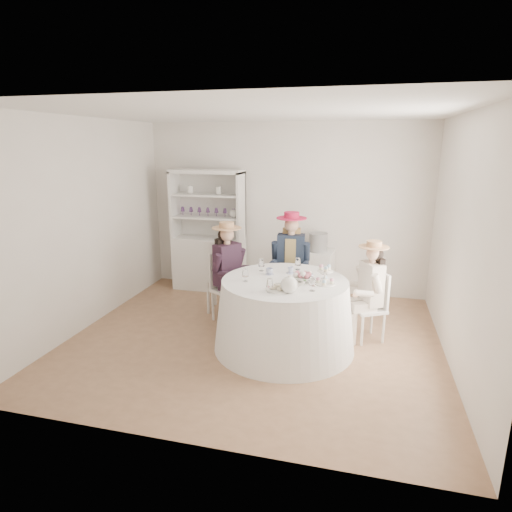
# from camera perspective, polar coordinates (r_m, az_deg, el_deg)

# --- Properties ---
(ground) EXTENTS (4.50, 4.50, 0.00)m
(ground) POSITION_cam_1_polar(r_m,az_deg,el_deg) (5.45, -0.26, -11.01)
(ground) COLOR #886144
(ground) RESTS_ON ground
(ceiling) EXTENTS (4.50, 4.50, 0.00)m
(ceiling) POSITION_cam_1_polar(r_m,az_deg,el_deg) (4.92, -0.30, 18.63)
(ceiling) COLOR white
(ceiling) RESTS_ON wall_back
(wall_back) EXTENTS (4.50, 0.00, 4.50)m
(wall_back) POSITION_cam_1_polar(r_m,az_deg,el_deg) (6.93, 3.89, 6.29)
(wall_back) COLOR silver
(wall_back) RESTS_ON ground
(wall_front) EXTENTS (4.50, 0.00, 4.50)m
(wall_front) POSITION_cam_1_polar(r_m,az_deg,el_deg) (3.18, -9.38, -4.13)
(wall_front) COLOR silver
(wall_front) RESTS_ON ground
(wall_left) EXTENTS (0.00, 4.50, 4.50)m
(wall_left) POSITION_cam_1_polar(r_m,az_deg,el_deg) (5.97, -21.72, 3.90)
(wall_left) COLOR silver
(wall_left) RESTS_ON ground
(wall_right) EXTENTS (0.00, 4.50, 4.50)m
(wall_right) POSITION_cam_1_polar(r_m,az_deg,el_deg) (4.96, 25.77, 1.43)
(wall_right) COLOR silver
(wall_right) RESTS_ON ground
(tea_table) EXTENTS (1.66, 1.66, 0.84)m
(tea_table) POSITION_cam_1_polar(r_m,az_deg,el_deg) (5.10, 3.78, -7.74)
(tea_table) COLOR white
(tea_table) RESTS_ON ground
(hutch) EXTENTS (1.31, 0.82, 1.97)m
(hutch) POSITION_cam_1_polar(r_m,az_deg,el_deg) (7.12, -6.24, 1.13)
(hutch) COLOR silver
(hutch) RESTS_ON ground
(side_table) EXTENTS (0.52, 0.52, 0.74)m
(side_table) POSITION_cam_1_polar(r_m,az_deg,el_deg) (6.83, 8.13, -2.38)
(side_table) COLOR silver
(side_table) RESTS_ON ground
(hatbox) EXTENTS (0.34, 0.34, 0.29)m
(hatbox) POSITION_cam_1_polar(r_m,az_deg,el_deg) (6.70, 8.29, 1.83)
(hatbox) COLOR black
(hatbox) RESTS_ON side_table
(guest_left) EXTENTS (0.59, 0.55, 1.37)m
(guest_left) POSITION_cam_1_polar(r_m,az_deg,el_deg) (5.73, -3.68, -1.41)
(guest_left) COLOR silver
(guest_left) RESTS_ON ground
(guest_mid) EXTENTS (0.54, 0.56, 1.47)m
(guest_mid) POSITION_cam_1_polar(r_m,az_deg,el_deg) (5.97, 4.64, -0.21)
(guest_mid) COLOR silver
(guest_mid) RESTS_ON ground
(guest_right) EXTENTS (0.54, 0.49, 1.26)m
(guest_right) POSITION_cam_1_polar(r_m,az_deg,el_deg) (5.35, 14.90, -3.80)
(guest_right) COLOR silver
(guest_right) RESTS_ON ground
(spare_chair) EXTENTS (0.47, 0.47, 1.06)m
(spare_chair) POSITION_cam_1_polar(r_m,az_deg,el_deg) (6.10, -4.63, -2.43)
(spare_chair) COLOR silver
(spare_chair) RESTS_ON ground
(teacup_a) EXTENTS (0.10, 0.10, 0.07)m
(teacup_a) POSITION_cam_1_polar(r_m,az_deg,el_deg) (5.14, 1.81, -2.10)
(teacup_a) COLOR white
(teacup_a) RESTS_ON tea_table
(teacup_b) EXTENTS (0.08, 0.08, 0.07)m
(teacup_b) POSITION_cam_1_polar(r_m,az_deg,el_deg) (5.20, 4.65, -1.93)
(teacup_b) COLOR white
(teacup_b) RESTS_ON tea_table
(teacup_c) EXTENTS (0.09, 0.09, 0.06)m
(teacup_c) POSITION_cam_1_polar(r_m,az_deg,el_deg) (4.98, 7.22, -2.84)
(teacup_c) COLOR white
(teacup_c) RESTS_ON tea_table
(flower_bowl) EXTENTS (0.25, 0.25, 0.05)m
(flower_bowl) POSITION_cam_1_polar(r_m,az_deg,el_deg) (4.92, 6.30, -3.09)
(flower_bowl) COLOR white
(flower_bowl) RESTS_ON tea_table
(flower_arrangement) EXTENTS (0.17, 0.17, 0.06)m
(flower_arrangement) POSITION_cam_1_polar(r_m,az_deg,el_deg) (4.90, 6.34, -2.47)
(flower_arrangement) COLOR #CE677A
(flower_arrangement) RESTS_ON tea_table
(table_teapot) EXTENTS (0.26, 0.18, 0.19)m
(table_teapot) POSITION_cam_1_polar(r_m,az_deg,el_deg) (4.53, 4.47, -3.86)
(table_teapot) COLOR white
(table_teapot) RESTS_ON tea_table
(sandwich_plate) EXTENTS (0.27, 0.27, 0.06)m
(sandwich_plate) POSITION_cam_1_polar(r_m,az_deg,el_deg) (4.62, 2.99, -4.37)
(sandwich_plate) COLOR white
(sandwich_plate) RESTS_ON tea_table
(cupcake_stand) EXTENTS (0.23, 0.23, 0.22)m
(cupcake_stand) POSITION_cam_1_polar(r_m,az_deg,el_deg) (4.84, 9.17, -2.83)
(cupcake_stand) COLOR white
(cupcake_stand) RESTS_ON tea_table
(stemware_set) EXTENTS (0.94, 0.98, 0.15)m
(stemware_set) POSITION_cam_1_polar(r_m,az_deg,el_deg) (4.93, 3.88, -2.39)
(stemware_set) COLOR white
(stemware_set) RESTS_ON tea_table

